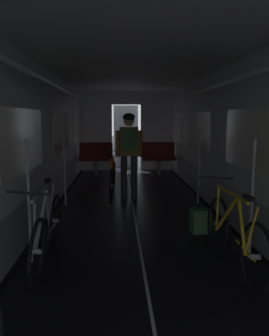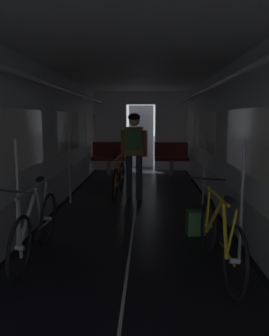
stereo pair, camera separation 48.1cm
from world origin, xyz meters
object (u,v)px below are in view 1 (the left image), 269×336
bicycle_orange_in_aisle (113,179)px  bicycle_silver (47,230)px  bench_seat_far_right (158,155)px  person_cyclist_aisle (129,147)px  bicycle_yellow (234,234)px  backpack_on_floor (200,221)px  bench_seat_far_left (96,156)px

bicycle_orange_in_aisle → bicycle_silver: bearing=-102.2°
bench_seat_far_right → bicycle_silver: bench_seat_far_right is taller
bench_seat_far_right → person_cyclist_aisle: person_cyclist_aisle is taller
bicycle_yellow → backpack_on_floor: size_ratio=4.98×
bench_seat_far_left → person_cyclist_aisle: size_ratio=0.57×
bench_seat_far_right → bicycle_silver: bearing=-108.3°
bicycle_orange_in_aisle → person_cyclist_aisle: bearing=-38.4°
person_cyclist_aisle → bench_seat_far_right: bearing=72.7°
bicycle_yellow → backpack_on_floor: bicycle_yellow is taller
bicycle_yellow → bicycle_orange_in_aisle: bicycle_yellow is taller
bicycle_orange_in_aisle → backpack_on_floor: 2.63m
bicycle_silver → person_cyclist_aisle: size_ratio=0.98×
bench_seat_far_left → person_cyclist_aisle: person_cyclist_aisle is taller
bicycle_orange_in_aisle → backpack_on_floor: (1.29, -2.28, -0.21)m
bench_seat_far_left → backpack_on_floor: (1.80, -5.06, -0.40)m
bench_seat_far_right → bicycle_yellow: (0.08, -6.24, -0.18)m
bicycle_silver → backpack_on_floor: 2.20m
bicycle_silver → bicycle_yellow: size_ratio=1.00×
bench_seat_far_left → backpack_on_floor: bearing=-70.4°
bicycle_yellow → person_cyclist_aisle: size_ratio=0.98×
bicycle_yellow → person_cyclist_aisle: person_cyclist_aisle is taller
bicycle_silver → person_cyclist_aisle: 3.19m
person_cyclist_aisle → backpack_on_floor: bearing=-64.7°
bicycle_silver → bench_seat_far_right: bearing=71.7°
bicycle_orange_in_aisle → bench_seat_far_left: bearing=100.5°
bicycle_yellow → backpack_on_floor: bearing=94.0°
bench_seat_far_right → person_cyclist_aisle: bearing=-107.3°
bench_seat_far_left → bicycle_orange_in_aisle: 2.83m
bicycle_yellow → bench_seat_far_right: bearing=90.8°
bench_seat_far_left → bench_seat_far_right: (1.80, 0.00, 0.00)m
bicycle_yellow → bicycle_orange_in_aisle: bearing=111.6°
bicycle_silver → bicycle_orange_in_aisle: bearing=77.8°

